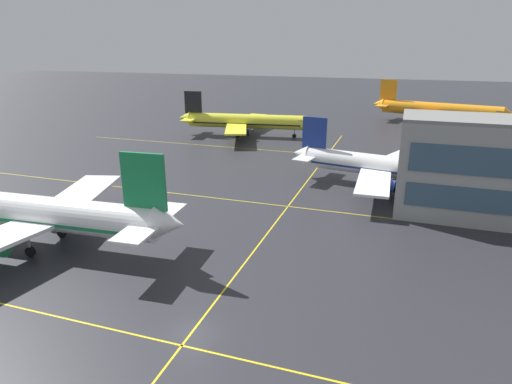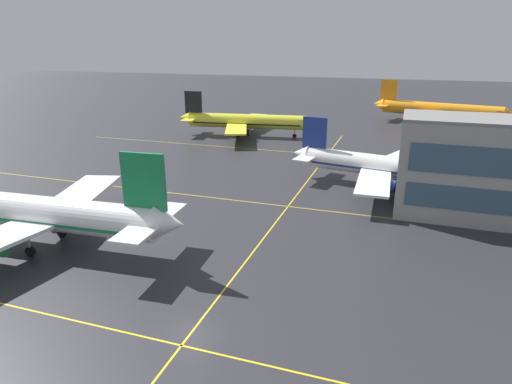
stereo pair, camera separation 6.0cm
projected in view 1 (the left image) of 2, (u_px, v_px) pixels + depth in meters
ground_plane at (192, 332)px, 38.98m from camera, size 600.00×600.00×0.00m
airliner_front_gate at (31, 212)px, 54.31m from camera, size 41.47×35.70×12.89m
airliner_second_row at (389, 167)px, 75.86m from camera, size 36.52×31.09×11.39m
airliner_third_row at (245, 121)px, 119.01m from camera, size 37.73×32.26×11.73m
airliner_far_left_stand at (438, 110)px, 136.74m from camera, size 41.23×35.04×12.92m
taxiway_markings at (288, 206)px, 68.71m from camera, size 125.83×115.97×0.01m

